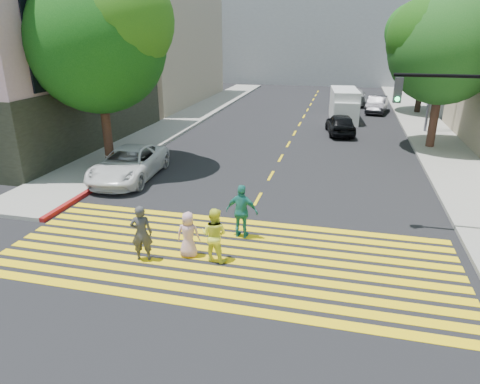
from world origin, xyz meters
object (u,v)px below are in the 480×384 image
at_px(pedestrian_man, 142,233).
at_px(white_sedan, 129,164).
at_px(dark_car_parked, 377,104).
at_px(pedestrian_child, 188,235).
at_px(silver_car, 354,97).
at_px(tree_left, 98,35).
at_px(dark_car_near, 340,124).
at_px(traffic_signal, 478,130).
at_px(pedestrian_woman, 214,235).
at_px(white_van, 344,106).
at_px(pedestrian_extra, 242,212).
at_px(tree_right_far, 429,35).
at_px(tree_right_near, 448,42).

bearing_deg(pedestrian_man, white_sedan, -76.03).
bearing_deg(white_sedan, dark_car_parked, 55.75).
height_order(pedestrian_child, silver_car, silver_car).
relative_size(tree_left, pedestrian_man, 5.32).
xyz_separation_m(dark_car_near, traffic_signal, (4.15, -13.93, 2.82)).
xyz_separation_m(pedestrian_woman, dark_car_near, (3.13, 17.44, -0.14)).
bearing_deg(white_van, pedestrian_woman, -104.17).
height_order(pedestrian_extra, white_van, white_van).
bearing_deg(traffic_signal, pedestrian_extra, -164.71).
relative_size(tree_left, traffic_signal, 1.67).
distance_m(silver_car, white_van, 7.89).
bearing_deg(dark_car_near, tree_right_far, -132.58).
height_order(tree_left, white_sedan, tree_left).
height_order(tree_right_far, traffic_signal, tree_right_far).
bearing_deg(tree_left, dark_car_near, 41.87).
height_order(pedestrian_man, dark_car_near, pedestrian_man).
height_order(tree_right_far, white_van, tree_right_far).
relative_size(pedestrian_man, dark_car_parked, 0.42).
xyz_separation_m(dark_car_near, white_van, (0.12, 4.65, 0.40)).
bearing_deg(pedestrian_woman, dark_car_near, -90.55).
relative_size(pedestrian_woman, traffic_signal, 0.30).
height_order(tree_right_near, white_sedan, tree_right_near).
bearing_deg(tree_right_near, white_sedan, -147.83).
xyz_separation_m(tree_right_near, pedestrian_extra, (-7.83, -13.34, -4.82)).
relative_size(tree_right_near, pedestrian_child, 6.02).
bearing_deg(tree_left, silver_car, 62.14).
height_order(pedestrian_woman, white_van, white_van).
distance_m(pedestrian_extra, white_sedan, 7.72).
xyz_separation_m(pedestrian_child, pedestrian_extra, (1.23, 1.60, 0.19)).
bearing_deg(traffic_signal, tree_right_near, 85.30).
bearing_deg(tree_left, white_sedan, -42.25).
bearing_deg(tree_right_far, traffic_signal, -94.49).
distance_m(silver_car, traffic_signal, 26.77).
relative_size(tree_right_far, pedestrian_extra, 4.96).
xyz_separation_m(white_van, traffic_signal, (4.03, -18.58, 2.42)).
xyz_separation_m(tree_right_far, pedestrian_extra, (-8.66, -24.76, -5.07)).
bearing_deg(tree_right_near, pedestrian_man, -123.64).
bearing_deg(dark_car_parked, dark_car_near, -98.29).
xyz_separation_m(pedestrian_extra, dark_car_parked, (5.41, 24.51, -0.23)).
xyz_separation_m(tree_right_near, pedestrian_man, (-10.29, -15.46, -4.86)).
distance_m(pedestrian_man, silver_car, 31.01).
xyz_separation_m(pedestrian_man, dark_car_near, (5.17, 17.91, -0.17)).
bearing_deg(tree_right_near, silver_car, 105.73).
bearing_deg(pedestrian_child, tree_left, -55.58).
height_order(tree_right_far, pedestrian_man, tree_right_far).
distance_m(tree_right_far, white_sedan, 25.76).
relative_size(tree_right_far, white_sedan, 1.75).
relative_size(tree_left, dark_car_parked, 2.25).
relative_size(dark_car_near, white_van, 0.80).
distance_m(tree_right_near, traffic_signal, 11.74).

